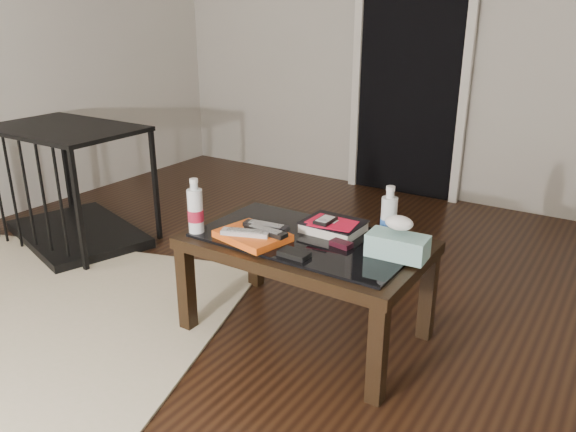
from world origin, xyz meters
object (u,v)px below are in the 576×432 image
textbook (333,227)px  coffee_table (306,251)px  tissue_box (397,246)px  water_bottle_left (195,206)px  pet_crate (74,204)px  water_bottle_right (389,214)px

textbook → coffee_table: bearing=-117.4°
textbook → tissue_box: bearing=-14.6°
coffee_table → tissue_box: tissue_box is taller
water_bottle_left → tissue_box: water_bottle_left is taller
pet_crate → tissue_box: pet_crate is taller
water_bottle_left → water_bottle_right: bearing=25.4°
coffee_table → water_bottle_right: water_bottle_right is taller
textbook → water_bottle_left: water_bottle_left is taller
water_bottle_right → tissue_box: water_bottle_right is taller
water_bottle_right → tissue_box: bearing=-52.5°
pet_crate → water_bottle_right: (2.07, -0.01, 0.35)m
textbook → water_bottle_right: 0.26m
water_bottle_left → tissue_box: (0.83, 0.23, -0.07)m
textbook → tissue_box: tissue_box is taller
water_bottle_right → pet_crate: bearing=179.7°
pet_crate → water_bottle_left: pet_crate is taller
coffee_table → water_bottle_left: (-0.43, -0.20, 0.18)m
pet_crate → tissue_box: (2.17, -0.13, 0.28)m
coffee_table → water_bottle_left: water_bottle_left is taller
coffee_table → tissue_box: bearing=3.5°
pet_crate → water_bottle_right: size_ratio=4.35×
water_bottle_left → tissue_box: 0.86m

